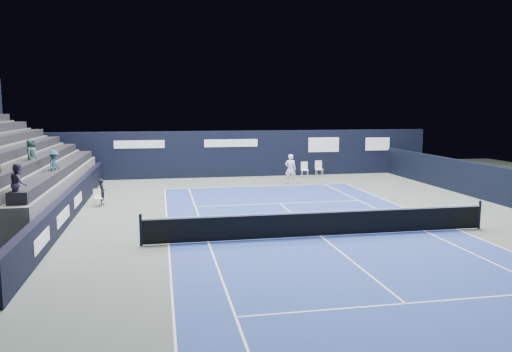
% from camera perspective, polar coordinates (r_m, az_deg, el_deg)
% --- Properties ---
extents(ground, '(48.00, 48.00, 0.00)m').
position_cam_1_polar(ground, '(20.30, 5.67, -5.49)').
color(ground, '#4B5952').
rests_on(ground, ground).
extents(court_surface, '(10.97, 23.77, 0.01)m').
position_cam_1_polar(court_surface, '(18.45, 7.45, -6.87)').
color(court_surface, navy).
rests_on(court_surface, ground).
extents(enclosure_wall_right, '(0.30, 22.00, 1.80)m').
position_cam_1_polar(enclosure_wall_right, '(28.31, 24.08, -0.50)').
color(enclosure_wall_right, black).
rests_on(enclosure_wall_right, ground).
extents(folding_chair_back_a, '(0.50, 0.53, 1.03)m').
position_cam_1_polar(folding_chair_back_a, '(33.89, 5.56, 1.05)').
color(folding_chair_back_a, silver).
rests_on(folding_chair_back_a, ground).
extents(folding_chair_back_b, '(0.51, 0.49, 1.08)m').
position_cam_1_polar(folding_chair_back_b, '(34.15, 7.19, 0.96)').
color(folding_chair_back_b, silver).
rests_on(folding_chair_back_b, ground).
extents(line_judge_chair, '(0.46, 0.46, 0.83)m').
position_cam_1_polar(line_judge_chair, '(24.86, -17.65, -2.24)').
color(line_judge_chair, white).
rests_on(line_judge_chair, ground).
extents(line_judge, '(0.42, 0.53, 1.26)m').
position_cam_1_polar(line_judge, '(25.12, -17.19, -1.76)').
color(line_judge, black).
rests_on(line_judge, ground).
extents(court_markings, '(11.03, 23.83, 0.00)m').
position_cam_1_polar(court_markings, '(18.45, 7.45, -6.85)').
color(court_markings, white).
rests_on(court_markings, court_surface).
extents(tennis_net, '(12.90, 0.10, 1.10)m').
position_cam_1_polar(tennis_net, '(18.33, 7.48, -5.34)').
color(tennis_net, black).
rests_on(tennis_net, ground).
extents(back_sponsor_wall, '(26.00, 0.63, 3.10)m').
position_cam_1_polar(back_sponsor_wall, '(34.05, -1.25, 2.59)').
color(back_sponsor_wall, black).
rests_on(back_sponsor_wall, ground).
extents(side_barrier_left, '(0.33, 22.00, 1.20)m').
position_cam_1_polar(side_barrier_left, '(23.57, -20.08, -2.58)').
color(side_barrier_left, black).
rests_on(side_barrier_left, ground).
extents(tennis_player, '(0.77, 0.92, 1.84)m').
position_cam_1_polar(tennis_player, '(30.65, 3.96, 0.80)').
color(tennis_player, white).
rests_on(tennis_player, ground).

